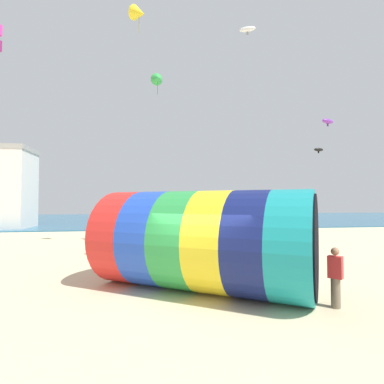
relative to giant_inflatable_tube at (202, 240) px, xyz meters
The scene contains 10 objects.
ground_plane 1.95m from the giant_inflatable_tube, 110.51° to the right, with size 120.00×120.00×0.00m, color beige.
sea 40.88m from the giant_inflatable_tube, 90.55° to the left, with size 120.00×40.00×0.10m, color #236084.
giant_inflatable_tube is the anchor object (origin of this frame).
kite_handler 3.95m from the giant_inflatable_tube, 32.80° to the right, with size 0.40×0.42×1.61m.
kite_black_parafoil 14.66m from the giant_inflatable_tube, 43.50° to the left, with size 0.77×0.44×0.41m.
kite_purple_parafoil 9.62m from the giant_inflatable_tube, 29.05° to the left, with size 0.79×0.51×0.37m.
kite_yellow_delta 15.38m from the giant_inflatable_tube, 105.02° to the left, with size 1.48×1.43×1.81m.
kite_green_delta 13.16m from the giant_inflatable_tube, 96.71° to the left, with size 0.87×1.01×1.51m.
kite_white_parafoil 11.55m from the giant_inflatable_tube, 55.65° to the left, with size 0.91×0.68×0.46m.
bystander_near_water 8.33m from the giant_inflatable_tube, 121.63° to the left, with size 0.41×0.41×1.56m.
Camera 1 is at (-1.42, -8.48, 2.83)m, focal length 28.00 mm.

